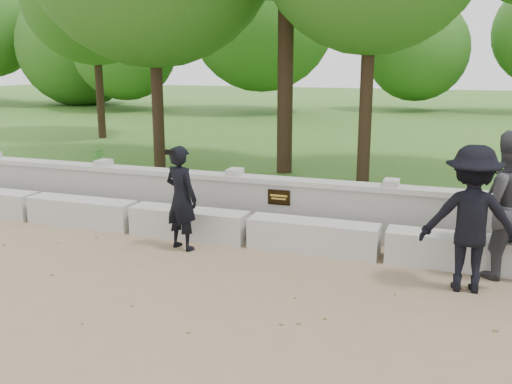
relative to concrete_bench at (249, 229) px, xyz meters
The scene contains 9 objects.
ground 1.91m from the concrete_bench, 90.00° to the right, with size 80.00×80.00×0.00m, color #8B7155.
lawn 12.10m from the concrete_bench, 90.00° to the left, with size 40.00×22.00×0.25m, color #2C5B18.
concrete_bench is the anchor object (origin of this frame).
parapet_wall 0.74m from the concrete_bench, 89.99° to the left, with size 12.50×0.35×0.90m.
man_main 1.14m from the concrete_bench, 147.39° to the right, with size 0.65×0.60×1.54m.
visitor_left 3.57m from the concrete_bench, ahead, with size 1.04×0.89×1.89m.
visitor_mid 3.25m from the concrete_bench, 13.72° to the right, with size 1.19×0.75×1.77m.
shrub_a 5.28m from the concrete_bench, 148.88° to the left, with size 0.31×0.21×0.59m, color #3A802B.
shrub_b 2.46m from the concrete_bench, 34.95° to the left, with size 0.29×0.24×0.53m, color #3A802B.
Camera 1 is at (2.89, -5.84, 2.73)m, focal length 40.00 mm.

